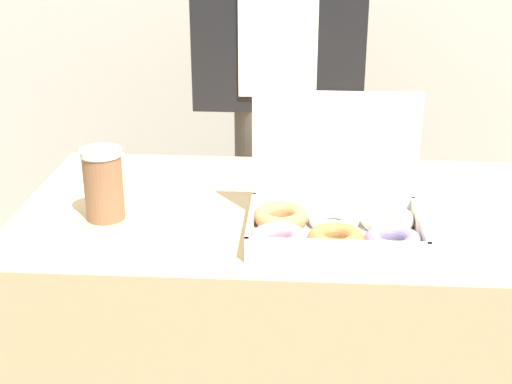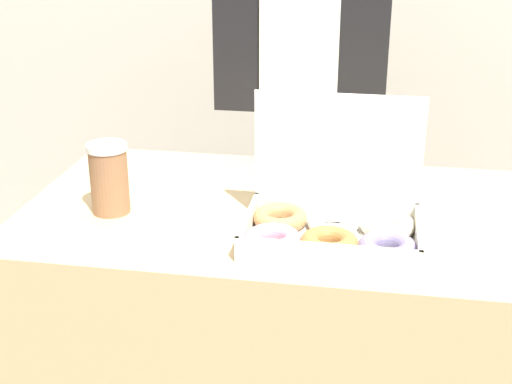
# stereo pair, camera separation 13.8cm
# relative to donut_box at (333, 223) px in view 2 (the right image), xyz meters

# --- Properties ---
(table) EXTENTS (1.19, 0.63, 0.75)m
(table) POSITION_rel_donut_box_xyz_m (-0.06, 0.14, -0.41)
(table) COLOR tan
(table) RESTS_ON ground_plane
(donut_box) EXTENTS (0.35, 0.24, 0.26)m
(donut_box) POSITION_rel_donut_box_xyz_m (0.00, 0.00, 0.00)
(donut_box) COLOR silver
(donut_box) RESTS_ON table
(coffee_cup) EXTENTS (0.08, 0.08, 0.15)m
(coffee_cup) POSITION_rel_donut_box_xyz_m (-0.46, 0.06, 0.04)
(coffee_cup) COLOR #8C6042
(coffee_cup) RESTS_ON table
(person_customer) EXTENTS (0.44, 0.24, 1.62)m
(person_customer) POSITION_rel_donut_box_xyz_m (-0.13, 0.63, 0.09)
(person_customer) COLOR #665B51
(person_customer) RESTS_ON ground_plane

